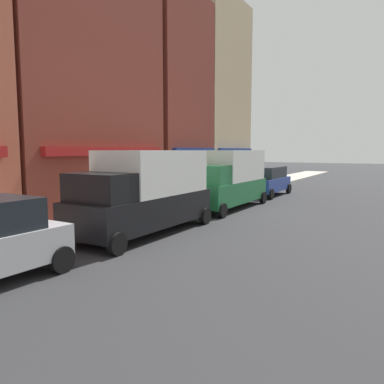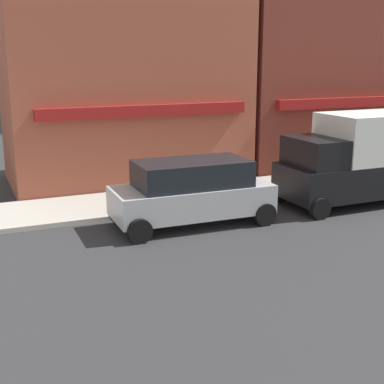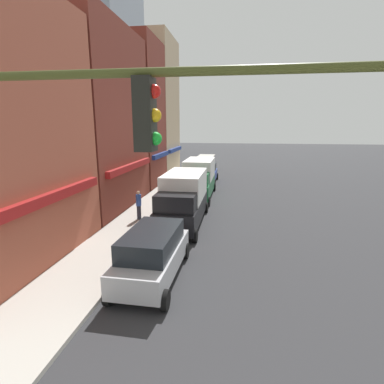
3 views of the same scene
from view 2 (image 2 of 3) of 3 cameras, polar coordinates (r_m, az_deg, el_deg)
name	(u,v)px [view 2 (image 2 of 3)]	position (r m, az deg, el deg)	size (l,w,h in m)	color
storefront_row	(381,21)	(28.08, 19.48, 16.78)	(32.33, 5.30, 15.27)	#9E4C38
suv_silver	(192,191)	(15.71, 0.00, 0.11)	(4.74, 2.12, 1.94)	#B7B7BC
box_truck_black	(370,156)	(19.15, 18.43, 3.65)	(6.20, 2.42, 3.04)	black
pedestrian_blue_shirt	(320,157)	(21.37, 13.48, 3.63)	(0.32, 0.32, 1.77)	#23232D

